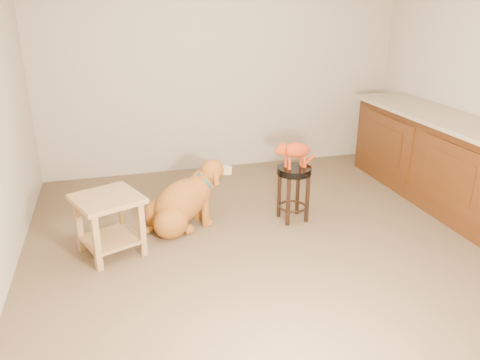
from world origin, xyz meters
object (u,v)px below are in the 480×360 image
object	(u,v)px
padded_stool	(294,183)
side_table	(109,216)
wood_stool	(393,151)
golden_retriever	(182,204)
tabby_kitten	(294,151)

from	to	relation	value
padded_stool	side_table	size ratio (longest dim) A/B	0.82
padded_stool	wood_stool	size ratio (longest dim) A/B	0.83
wood_stool	padded_stool	bearing A→B (deg)	-154.41
side_table	padded_stool	bearing A→B (deg)	6.82
padded_stool	golden_retriever	size ratio (longest dim) A/B	0.53
side_table	golden_retriever	distance (m)	0.74
padded_stool	wood_stool	distance (m)	1.76
padded_stool	side_table	distance (m)	1.75
padded_stool	wood_stool	xyz separation A→B (m)	(1.59, 0.76, -0.05)
padded_stool	golden_retriever	xyz separation A→B (m)	(-1.08, 0.11, -0.14)
wood_stool	golden_retriever	xyz separation A→B (m)	(-2.67, -0.65, -0.09)
padded_stool	tabby_kitten	world-z (taller)	tabby_kitten
padded_stool	side_table	bearing A→B (deg)	-173.18
padded_stool	side_table	world-z (taller)	padded_stool
tabby_kitten	side_table	bearing A→B (deg)	-178.06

